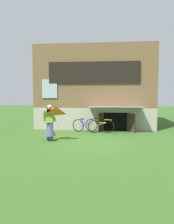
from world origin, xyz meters
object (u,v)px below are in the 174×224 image
Objects in this scene: kite at (56,115)px; person at (50,126)px; bicycle_blue at (86,126)px; bicycle_yellow at (99,125)px.

person is at bearing 130.86° from kite.
person is 1.04× the size of bicycle_blue.
kite is 0.90× the size of bicycle_yellow.
kite is at bearing -35.25° from person.
person is 2.79m from bicycle_blue.
person is 0.85m from kite.
bicycle_yellow is at bearing 59.71° from kite.
kite reaches higher than bicycle_blue.
kite reaches higher than bicycle_yellow.
person reaches higher than kite.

